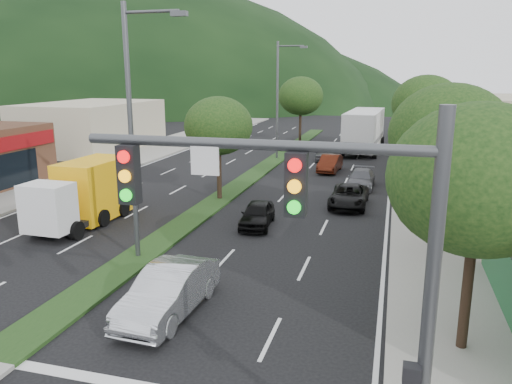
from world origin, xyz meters
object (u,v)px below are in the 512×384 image
(tree_r_d, at_px, (426,104))
(sedan_silver, at_px, (169,291))
(tree_med_near, at_px, (218,126))
(box_truck, at_px, (86,195))
(tree_r_b, at_px, (449,134))
(car_queue_b, at_px, (361,179))
(car_queue_e, at_px, (326,153))
(tree_r_e, at_px, (420,101))
(tree_med_far, at_px, (301,96))
(streetlight_near, at_px, (135,122))
(suv_maroon, at_px, (96,202))
(car_queue_a, at_px, (257,214))
(motorhome, at_px, (364,130))
(tree_r_c, at_px, (435,123))
(traffic_signal, at_px, (334,248))
(car_queue_d, at_px, (349,196))
(tree_r_a, at_px, (479,180))
(streetlight_mid, at_px, (280,95))
(car_queue_c, at_px, (330,163))

(tree_r_d, distance_m, sedan_silver, 27.87)
(tree_med_near, xyz_separation_m, box_truck, (-4.88, -6.24, -2.96))
(tree_r_b, relative_size, tree_r_d, 0.97)
(car_queue_b, xyz_separation_m, car_queue_e, (-3.67, 10.00, 0.06))
(tree_r_e, bearing_deg, tree_med_far, 161.57)
(streetlight_near, distance_m, car_queue_b, 18.09)
(streetlight_near, bearing_deg, box_truck, 143.56)
(suv_maroon, xyz_separation_m, car_queue_a, (8.93, 0.25, -0.06))
(motorhome, bearing_deg, tree_r_c, -72.71)
(traffic_signal, xyz_separation_m, tree_r_d, (2.97, 31.54, 0.54))
(tree_r_c, xyz_separation_m, tree_r_d, (0.00, 10.00, 0.43))
(tree_r_e, distance_m, sedan_silver, 37.38)
(car_queue_b, bearing_deg, tree_r_c, -40.09)
(traffic_signal, relative_size, streetlight_near, 0.70)
(car_queue_b, relative_size, car_queue_e, 1.06)
(car_queue_b, bearing_deg, tree_r_b, -69.42)
(tree_r_c, relative_size, car_queue_a, 1.81)
(streetlight_near, bearing_deg, car_queue_d, 55.02)
(tree_r_e, relative_size, car_queue_a, 1.88)
(tree_r_a, relative_size, car_queue_d, 1.52)
(traffic_signal, xyz_separation_m, tree_med_near, (-9.03, 19.54, -0.22))
(streetlight_mid, bearing_deg, tree_r_d, -14.27)
(sedan_silver, bearing_deg, car_queue_a, 91.10)
(car_queue_e, distance_m, motorhome, 6.63)
(tree_r_c, distance_m, streetlight_near, 16.85)
(tree_r_d, height_order, streetlight_near, streetlight_near)
(sedan_silver, bearing_deg, tree_r_d, 74.05)
(traffic_signal, xyz_separation_m, tree_r_b, (2.97, 13.54, 0.39))
(tree_med_far, height_order, car_queue_d, tree_med_far)
(tree_r_e, xyz_separation_m, streetlight_mid, (-11.79, -7.00, 0.69))
(tree_r_e, bearing_deg, motorhome, -173.20)
(car_queue_a, height_order, box_truck, box_truck)
(tree_r_c, xyz_separation_m, streetlight_mid, (-11.79, 13.00, 0.84))
(car_queue_e, bearing_deg, tree_r_a, -76.51)
(streetlight_mid, height_order, suv_maroon, streetlight_mid)
(tree_r_a, bearing_deg, tree_r_b, 90.00)
(tree_r_b, xyz_separation_m, tree_med_near, (-12.00, 6.00, -0.61))
(tree_r_c, xyz_separation_m, tree_med_near, (-12.00, -2.00, -0.32))
(tree_r_c, relative_size, tree_r_e, 0.97)
(tree_r_c, distance_m, motorhome, 20.21)
(car_queue_b, height_order, motorhome, motorhome)
(tree_med_far, height_order, streetlight_near, streetlight_near)
(sedan_silver, distance_m, car_queue_c, 24.77)
(tree_med_far, relative_size, box_truck, 1.09)
(car_queue_e, bearing_deg, motorhome, 63.31)
(tree_med_far, bearing_deg, box_truck, -98.61)
(tree_med_near, height_order, sedan_silver, tree_med_near)
(tree_r_e, xyz_separation_m, tree_med_far, (-12.00, 4.00, 0.11))
(traffic_signal, distance_m, box_truck, 19.50)
(tree_r_d, bearing_deg, tree_med_near, -135.00)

